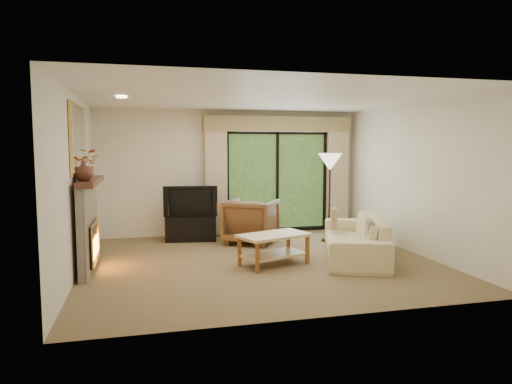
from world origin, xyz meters
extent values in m
plane|color=olive|center=(0.00, 0.00, 0.00)|extent=(5.50, 5.50, 0.00)
plane|color=white|center=(0.00, 0.00, 2.60)|extent=(5.50, 5.50, 0.00)
plane|color=#F0E3CA|center=(0.00, 2.50, 1.30)|extent=(5.00, 0.00, 5.00)
plane|color=#F0E3CA|center=(0.00, -2.50, 1.30)|extent=(5.00, 0.00, 5.00)
plane|color=#F0E3CA|center=(-2.75, 0.00, 1.30)|extent=(0.00, 5.00, 5.00)
plane|color=#F0E3CA|center=(2.75, 0.00, 1.30)|extent=(0.00, 5.00, 5.00)
cube|color=#CFB48F|center=(-0.35, 2.34, 1.20)|extent=(0.45, 0.18, 2.35)
cube|color=#CFB48F|center=(2.35, 2.34, 1.20)|extent=(0.45, 0.18, 2.35)
cube|color=tan|center=(1.00, 2.36, 2.32)|extent=(3.20, 0.24, 0.32)
cube|color=black|center=(-0.91, 1.95, 0.24)|extent=(1.03, 0.57, 0.49)
imported|color=black|center=(-0.91, 1.95, 0.79)|extent=(1.05, 0.28, 0.60)
imported|color=brown|center=(0.19, 1.44, 0.43)|extent=(1.26, 1.27, 0.85)
imported|color=beige|center=(1.61, -0.07, 0.34)|extent=(1.68, 2.50, 0.68)
cube|color=brown|center=(1.53, -0.75, 0.56)|extent=(0.21, 0.36, 0.35)
cube|color=brown|center=(1.53, 0.60, 0.56)|extent=(0.21, 0.36, 0.35)
imported|color=#4D291B|center=(-2.61, -0.22, 1.51)|extent=(0.33, 0.33, 0.28)
imported|color=#B45E2A|center=(-2.61, 0.01, 1.59)|extent=(0.43, 0.38, 0.44)
camera|label=1|loc=(-1.80, -6.97, 1.84)|focal=32.00mm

